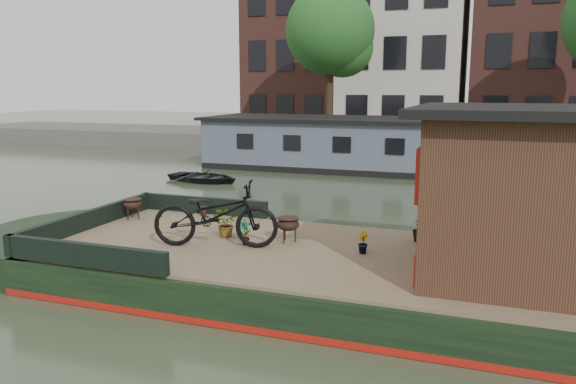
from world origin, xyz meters
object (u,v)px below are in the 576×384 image
(dinghy, at_px, (204,173))
(bicycle, at_px, (215,214))
(potted_plant_a, at_px, (245,232))
(cabin, at_px, (556,192))
(brazier_front, at_px, (288,230))
(brazier_rear, at_px, (133,209))

(dinghy, bearing_deg, bicycle, -140.83)
(potted_plant_a, bearing_deg, cabin, 0.43)
(cabin, distance_m, bicycle, 5.28)
(brazier_front, distance_m, brazier_rear, 3.66)
(brazier_front, xyz_separation_m, brazier_rear, (-3.62, 0.57, -0.01))
(dinghy, bearing_deg, brazier_rear, -151.67)
(cabin, xyz_separation_m, dinghy, (-10.52, 9.06, -1.59))
(potted_plant_a, bearing_deg, bicycle, -146.74)
(bicycle, height_order, potted_plant_a, bicycle)
(cabin, height_order, dinghy, cabin)
(bicycle, xyz_separation_m, dinghy, (-5.29, 9.37, -0.92))
(brazier_rear, bearing_deg, brazier_front, -8.95)
(brazier_rear, bearing_deg, dinghy, 108.59)
(cabin, distance_m, brazier_front, 4.30)
(brazier_rear, bearing_deg, cabin, -6.90)
(potted_plant_a, bearing_deg, brazier_rear, 161.76)
(cabin, relative_size, potted_plant_a, 9.10)
(potted_plant_a, height_order, brazier_front, brazier_front)
(potted_plant_a, distance_m, dinghy, 10.75)
(brazier_rear, bearing_deg, bicycle, -26.08)
(bicycle, distance_m, brazier_front, 1.31)
(brazier_rear, height_order, dinghy, brazier_rear)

